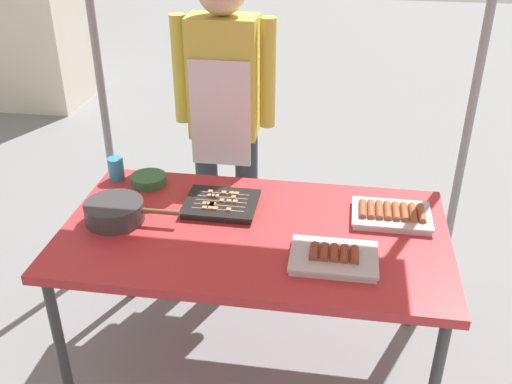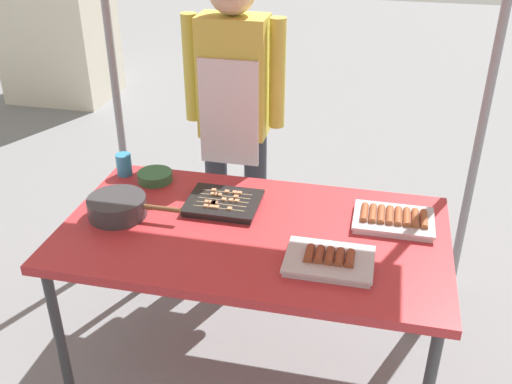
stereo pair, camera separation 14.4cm
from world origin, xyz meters
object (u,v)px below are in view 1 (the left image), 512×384
Objects in this scene: tray_grilled_sausages at (334,257)px; tray_pork_links at (391,214)px; stall_table at (254,240)px; drink_cup_near_edge at (116,169)px; vendor_woman at (225,106)px; cooking_wok at (115,211)px; condiment_bowl at (149,180)px; tray_meat_skewers at (221,204)px.

tray_grilled_sausages is 1.00× the size of tray_pork_links.
drink_cup_near_edge is (-0.72, 0.35, 0.11)m from stall_table.
vendor_woman is (-0.83, 0.56, 0.23)m from tray_pork_links.
tray_grilled_sausages is at bearing -9.86° from cooking_wok.
condiment_bowl is (0.04, 0.34, -0.02)m from cooking_wok.
tray_pork_links is 0.81× the size of cooking_wok.
tray_grilled_sausages reaches higher than tray_meat_skewers.
cooking_wok is 0.39m from drink_cup_near_edge.
cooking_wok is at bearing -178.08° from stall_table.
cooking_wok is 2.48× the size of condiment_bowl.
cooking_wok is 0.34m from condiment_bowl.
condiment_bowl is 0.10× the size of vendor_woman.
tray_meat_skewers is at bearing 99.47° from vendor_woman.
cooking_wok is at bearing -170.62° from tray_pork_links.
drink_cup_near_edge reaches higher than stall_table.
drink_cup_near_edge is (-0.13, 0.37, 0.01)m from cooking_wok.
drink_cup_near_edge is (-0.17, 0.03, 0.03)m from condiment_bowl.
stall_table is 0.95× the size of vendor_woman.
condiment_bowl is at bearing 54.89° from vendor_woman.
tray_meat_skewers is (-0.51, 0.34, -0.00)m from tray_grilled_sausages.
tray_pork_links is 1.03m from vendor_woman.
drink_cup_near_edge is at bearing 153.56° from tray_grilled_sausages.
tray_grilled_sausages reaches higher than stall_table.
tray_meat_skewers is at bearing -22.82° from condiment_bowl.
vendor_woman reaches higher than condiment_bowl.
tray_meat_skewers is 0.74m from tray_pork_links.
cooking_wok is at bearing 66.45° from vendor_woman.
cooking_wok is at bearing 170.14° from tray_grilled_sausages.
vendor_woman reaches higher than stall_table.
tray_grilled_sausages reaches higher than tray_pork_links.
stall_table is 3.90× the size of cooking_wok.
cooking_wok is 0.84m from vendor_woman.
cooking_wok is (-0.42, -0.17, 0.03)m from tray_meat_skewers.
condiment_bowl is at bearing 150.81° from tray_grilled_sausages.
tray_grilled_sausages is at bearing -33.54° from tray_meat_skewers.
drink_cup_near_edge is at bearing 160.96° from tray_meat_skewers.
tray_meat_skewers is at bearing -19.04° from drink_cup_near_edge.
stall_table is at bearing -42.04° from tray_meat_skewers.
tray_pork_links is at bearing -7.69° from drink_cup_near_edge.
tray_meat_skewers is 2.93× the size of drink_cup_near_edge.
condiment_bowl is at bearing 83.72° from cooking_wok.
cooking_wok is at bearing -70.21° from drink_cup_near_edge.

